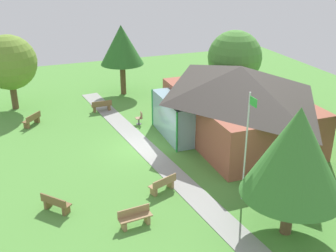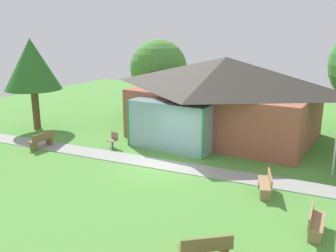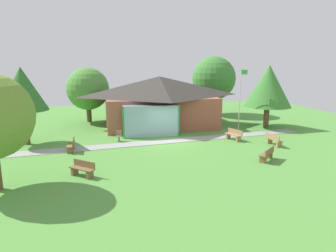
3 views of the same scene
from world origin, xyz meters
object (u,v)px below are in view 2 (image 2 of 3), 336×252
(bench_front_right, at_px, (206,249))
(patio_chair_west, at_px, (113,141))
(tree_west_hedge, at_px, (32,65))
(tree_behind_pavilion_left, at_px, (158,68))
(pavilion, at_px, (223,96))
(bench_lawn_far_right, at_px, (315,222))
(bench_mid_right, at_px, (266,184))
(bench_mid_left, at_px, (42,140))

(bench_front_right, height_order, patio_chair_west, patio_chair_west)
(bench_front_right, bearing_deg, tree_west_hedge, 113.17)
(bench_front_right, distance_m, patio_chair_west, 10.96)
(patio_chair_west, relative_size, tree_west_hedge, 0.15)
(tree_behind_pavilion_left, xyz_separation_m, tree_west_hedge, (-4.24, -7.94, 0.72))
(tree_west_hedge, bearing_deg, bench_front_right, -25.51)
(pavilion, relative_size, tree_west_hedge, 1.94)
(pavilion, xyz_separation_m, patio_chair_west, (-4.13, -5.14, -2.02))
(bench_front_right, xyz_separation_m, bench_lawn_far_right, (2.33, 3.13, 0.00))
(bench_front_right, xyz_separation_m, bench_mid_right, (0.13, 5.22, 0.00))
(bench_front_right, bearing_deg, bench_lawn_far_right, 11.94)
(pavilion, bearing_deg, bench_lawn_far_right, -51.71)
(patio_chair_west, bearing_deg, tree_behind_pavilion_left, -70.83)
(tree_behind_pavilion_left, height_order, tree_west_hedge, tree_west_hedge)
(bench_lawn_far_right, xyz_separation_m, patio_chair_west, (-11.01, 3.57, 0.01))
(tree_behind_pavilion_left, bearing_deg, patio_chair_west, -73.80)
(bench_mid_right, height_order, bench_lawn_far_right, same)
(bench_mid_right, bearing_deg, tree_west_hedge, 61.26)
(tree_west_hedge, bearing_deg, patio_chair_west, -5.51)
(bench_mid_right, distance_m, tree_behind_pavilion_left, 15.42)
(pavilion, distance_m, bench_lawn_far_right, 11.29)
(pavilion, relative_size, tree_behind_pavilion_left, 2.01)
(bench_mid_left, distance_m, patio_chair_west, 3.86)
(bench_mid_right, distance_m, patio_chair_west, 8.93)
(tree_west_hedge, bearing_deg, bench_mid_left, -37.27)
(bench_front_right, xyz_separation_m, patio_chair_west, (-8.68, 6.70, 0.01))
(patio_chair_west, xyz_separation_m, tree_west_hedge, (-6.74, 0.65, 3.66))
(bench_front_right, bearing_deg, bench_mid_left, 117.02)
(bench_front_right, relative_size, tree_west_hedge, 0.25)
(patio_chair_west, bearing_deg, tree_west_hedge, -2.54)
(bench_lawn_far_right, relative_size, patio_chair_west, 1.79)
(bench_mid_right, bearing_deg, bench_mid_left, 71.20)
(pavilion, xyz_separation_m, bench_mid_right, (4.67, -6.62, -2.03))
(bench_mid_right, bearing_deg, pavilion, 14.28)
(bench_mid_left, xyz_separation_m, bench_lawn_far_right, (14.35, -1.64, 0.00))
(bench_lawn_far_right, xyz_separation_m, tree_behind_pavilion_left, (-13.51, 12.16, 2.95))
(bench_mid_left, relative_size, bench_lawn_far_right, 0.98)
(pavilion, height_order, bench_front_right, pavilion)
(tree_behind_pavilion_left, bearing_deg, bench_mid_right, -41.70)
(bench_mid_right, bearing_deg, bench_front_right, 157.66)
(bench_front_right, bearing_deg, pavilion, 69.67)
(bench_lawn_far_right, distance_m, tree_behind_pavilion_left, 18.41)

